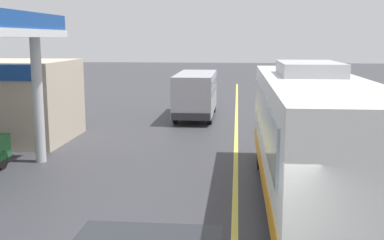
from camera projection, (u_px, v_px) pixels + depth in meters
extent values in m
plane|color=#38383D|center=(237.00, 119.00, 26.11)|extent=(120.00, 120.00, 0.00)
cube|color=#D8CC4C|center=(236.00, 137.00, 21.21)|extent=(0.16, 50.00, 0.01)
cube|color=white|center=(312.00, 134.00, 12.45)|extent=(2.50, 11.00, 2.90)
cube|color=orange|center=(310.00, 175.00, 12.63)|extent=(2.54, 11.04, 0.56)
cube|color=#8C9EAD|center=(370.00, 170.00, 7.02)|extent=(2.30, 0.10, 1.40)
cube|color=#8C9EAD|center=(263.00, 116.00, 12.49)|extent=(0.06, 9.35, 1.10)
cube|color=#8C9EAD|center=(363.00, 117.00, 12.25)|extent=(0.06, 9.35, 1.10)
cube|color=white|center=(373.00, 123.00, 6.91)|extent=(1.75, 0.08, 0.32)
cube|color=#B2B2B7|center=(309.00, 69.00, 13.15)|extent=(1.60, 2.80, 0.36)
cylinder|color=black|center=(262.00, 154.00, 16.02)|extent=(0.30, 1.00, 1.00)
cylinder|color=black|center=(329.00, 156.00, 15.82)|extent=(0.30, 1.00, 1.00)
cylinder|color=silver|center=(38.00, 97.00, 16.61)|extent=(0.36, 0.36, 4.60)
cylinder|color=black|center=(1.00, 160.00, 15.95)|extent=(0.20, 0.64, 0.64)
cube|color=#A5A5AD|center=(196.00, 92.00, 26.26)|extent=(2.00, 6.00, 2.10)
cube|color=#8C9EAD|center=(196.00, 85.00, 26.20)|extent=(2.04, 5.10, 0.80)
cube|color=#2D2D33|center=(191.00, 117.00, 23.41)|extent=(1.90, 0.16, 0.36)
cylinder|color=black|center=(176.00, 116.00, 24.55)|extent=(0.22, 0.76, 0.76)
cylinder|color=black|center=(210.00, 117.00, 24.39)|extent=(0.22, 0.76, 0.76)
cylinder|color=black|center=(184.00, 105.00, 28.48)|extent=(0.22, 0.76, 0.76)
cylinder|color=black|center=(214.00, 106.00, 28.32)|extent=(0.22, 0.76, 0.76)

